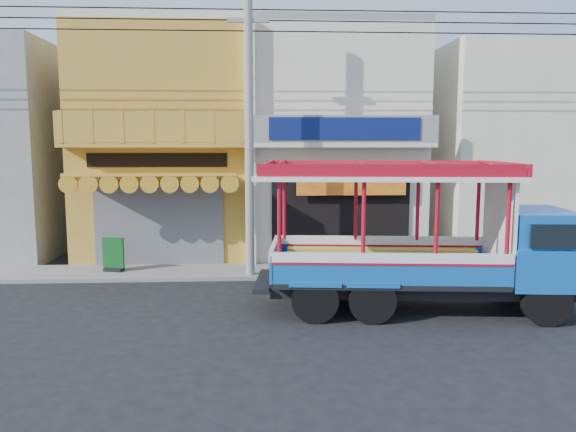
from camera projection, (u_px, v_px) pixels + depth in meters
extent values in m
plane|color=black|center=(289.00, 310.00, 13.88)|extent=(90.00, 90.00, 0.00)
cube|color=slate|center=(282.00, 271.00, 17.83)|extent=(30.00, 2.00, 0.12)
cube|color=gold|center=(171.00, 146.00, 21.07)|extent=(6.00, 6.00, 8.00)
cube|color=#595B5E|center=(159.00, 226.00, 18.42)|extent=(4.20, 0.10, 2.60)
cube|color=#BF7416|center=(154.00, 177.00, 17.48)|extent=(5.20, 1.50, 0.31)
cube|color=gold|center=(155.00, 144.00, 17.75)|extent=(6.00, 0.70, 0.18)
cube|color=gold|center=(153.00, 127.00, 17.38)|extent=(6.00, 0.12, 0.95)
cube|color=black|center=(157.00, 160.00, 18.13)|extent=(4.50, 0.04, 0.45)
cube|color=beige|center=(168.00, 32.00, 20.54)|extent=(6.00, 6.00, 0.24)
cube|color=beige|center=(330.00, 146.00, 21.39)|extent=(6.00, 6.00, 8.00)
cube|color=black|center=(341.00, 221.00, 18.72)|extent=(4.60, 0.12, 2.80)
cube|color=yellow|center=(352.00, 180.00, 18.28)|extent=(3.60, 0.05, 1.00)
cube|color=beige|center=(343.00, 144.00, 18.06)|extent=(6.00, 0.70, 0.18)
cube|color=gray|center=(345.00, 129.00, 17.70)|extent=(6.00, 0.12, 0.85)
cube|color=navy|center=(345.00, 128.00, 17.63)|extent=(4.80, 0.06, 0.70)
cube|color=gray|center=(331.00, 34.00, 20.86)|extent=(6.00, 6.00, 0.24)
cube|color=beige|center=(250.00, 146.00, 18.11)|extent=(0.35, 0.30, 8.00)
cube|color=beige|center=(509.00, 151.00, 21.78)|extent=(6.00, 6.00, 7.60)
cylinder|color=gray|center=(249.00, 129.00, 16.51)|extent=(0.26, 0.26, 9.00)
cube|color=gray|center=(248.00, 20.00, 16.11)|extent=(1.20, 0.12, 0.12)
cylinder|color=black|center=(283.00, 31.00, 16.20)|extent=(28.00, 0.04, 0.04)
cylinder|color=black|center=(283.00, 21.00, 16.16)|extent=(28.00, 0.04, 0.04)
cylinder|color=black|center=(283.00, 10.00, 16.13)|extent=(28.00, 0.04, 0.04)
cylinder|color=black|center=(546.00, 302.00, 12.61)|extent=(1.11, 0.41, 1.08)
cylinder|color=black|center=(514.00, 280.00, 14.65)|extent=(1.11, 0.41, 1.08)
cylinder|color=black|center=(372.00, 300.00, 12.77)|extent=(1.11, 0.41, 1.08)
cylinder|color=black|center=(364.00, 278.00, 14.81)|extent=(1.11, 0.41, 1.08)
cylinder|color=black|center=(315.00, 299.00, 12.83)|extent=(1.11, 0.41, 1.08)
cylinder|color=black|center=(315.00, 278.00, 14.87)|extent=(1.11, 0.41, 1.08)
cube|color=black|center=(421.00, 285.00, 13.73)|extent=(7.42, 2.47, 0.30)
cube|color=blue|center=(540.00, 262.00, 13.53)|extent=(2.17, 2.56, 0.98)
cube|color=blue|center=(535.00, 226.00, 13.43)|extent=(1.72, 2.33, 0.81)
cube|color=black|center=(567.00, 229.00, 13.40)|extent=(0.25, 1.91, 0.60)
cube|color=black|center=(385.00, 276.00, 13.74)|extent=(5.57, 2.88, 0.13)
cube|color=blue|center=(392.00, 271.00, 12.55)|extent=(5.35, 0.60, 0.65)
cube|color=white|center=(392.00, 258.00, 12.51)|extent=(5.35, 0.61, 0.24)
cube|color=blue|center=(379.00, 252.00, 14.82)|extent=(5.35, 0.60, 0.65)
cube|color=white|center=(380.00, 241.00, 14.79)|extent=(5.35, 0.61, 0.24)
cylinder|color=#B30E1F|center=(279.00, 218.00, 12.52)|extent=(0.11, 0.11, 1.73)
cylinder|color=#B30E1F|center=(284.00, 206.00, 14.76)|extent=(0.11, 0.11, 1.73)
cube|color=white|center=(499.00, 227.00, 13.47)|extent=(0.30, 2.19, 2.44)
cube|color=white|center=(382.00, 176.00, 13.43)|extent=(6.24, 3.22, 0.11)
cube|color=#B30E1F|center=(383.00, 168.00, 13.40)|extent=(6.02, 3.09, 0.28)
cube|color=black|center=(114.00, 269.00, 17.53)|extent=(0.64, 0.44, 0.11)
cube|color=#0D4A16|center=(113.00, 253.00, 17.47)|extent=(0.69, 0.24, 0.95)
imported|color=#185217|center=(354.00, 252.00, 17.82)|extent=(1.17, 1.22, 1.06)
imported|color=#185217|center=(371.00, 254.00, 17.64)|extent=(0.71, 0.69, 1.01)
imported|color=#185217|center=(375.00, 250.00, 18.62)|extent=(0.65, 0.65, 0.88)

